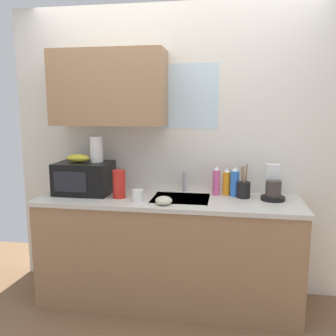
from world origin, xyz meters
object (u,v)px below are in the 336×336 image
coffee_maker (273,186)px  dish_soap_bottle_pink (216,181)px  dish_soap_bottle_orange (227,182)px  mug_white (138,196)px  microwave (84,178)px  utensil_crock (243,189)px  small_bowl (164,200)px  dish_soap_bottle_blue (235,182)px  banana_bunch (78,158)px  paper_towel_roll (97,149)px  cereal_canister (119,184)px

coffee_maker → dish_soap_bottle_pink: coffee_maker is taller
dish_soap_bottle_orange → mug_white: bearing=-154.0°
microwave → utensil_crock: size_ratio=1.65×
utensil_crock → small_bowl: (-0.60, -0.32, -0.04)m
microwave → dish_soap_bottle_blue: bearing=5.0°
dish_soap_bottle_pink → dish_soap_bottle_orange: size_ratio=1.07×
banana_bunch → dish_soap_bottle_orange: bearing=6.6°
dish_soap_bottle_orange → microwave: bearing=-173.1°
paper_towel_roll → coffee_maker: (1.47, 0.01, -0.28)m
dish_soap_bottle_orange → small_bowl: bearing=-139.8°
paper_towel_roll → dish_soap_bottle_blue: size_ratio=0.88×
microwave → small_bowl: bearing=-18.5°
paper_towel_roll → banana_bunch: bearing=-161.6°
dish_soap_bottle_blue → small_bowl: bearing=-146.0°
cereal_canister → small_bowl: cereal_canister is taller
dish_soap_bottle_pink → cereal_canister: dish_soap_bottle_pink is taller
dish_soap_bottle_orange → utensil_crock: bearing=-28.7°
utensil_crock → dish_soap_bottle_pink: bearing=165.8°
dish_soap_bottle_pink → cereal_canister: bearing=-163.8°
utensil_crock → dish_soap_bottle_orange: bearing=151.3°
dish_soap_bottle_pink → mug_white: size_ratio=2.62×
paper_towel_roll → cereal_canister: (0.24, -0.15, -0.27)m
coffee_maker → dish_soap_bottle_blue: bearing=170.4°
dish_soap_bottle_blue → cereal_canister: 0.96m
dish_soap_bottle_orange → dish_soap_bottle_pink: bearing=-168.1°
dish_soap_bottle_blue → utensil_crock: 0.09m
paper_towel_roll → mug_white: paper_towel_roll is taller
banana_bunch → dish_soap_bottle_pink: (1.17, 0.13, -0.19)m
banana_bunch → dish_soap_bottle_blue: 1.34m
dish_soap_bottle_orange → coffee_maker: bearing=-13.3°
small_bowl → coffee_maker: bearing=20.3°
paper_towel_roll → dish_soap_bottle_orange: paper_towel_roll is taller
dish_soap_bottle_orange → utensil_crock: (0.14, -0.08, -0.04)m
dish_soap_bottle_blue → banana_bunch: bearing=-175.3°
cereal_canister → utensil_crock: utensil_crock is taller
dish_soap_bottle_pink → cereal_canister: (-0.78, -0.23, -0.00)m
paper_towel_roll → small_bowl: (0.64, -0.30, -0.35)m
dish_soap_bottle_blue → cereal_canister: dish_soap_bottle_blue is taller
microwave → paper_towel_roll: size_ratio=2.09×
coffee_maker → small_bowl: size_ratio=2.15×
coffee_maker → dish_soap_bottle_pink: bearing=171.4°
dish_soap_bottle_pink → utensil_crock: bearing=-14.2°
cereal_canister → dish_soap_bottle_pink: bearing=16.2°
small_bowl → banana_bunch: bearing=162.4°
mug_white → dish_soap_bottle_orange: bearing=26.0°
banana_bunch → cereal_canister: size_ratio=0.87×
paper_towel_roll → coffee_maker: size_ratio=0.79×
cereal_canister → dish_soap_bottle_blue: bearing=12.6°
microwave → cereal_canister: size_ratio=2.01×
cereal_canister → utensil_crock: 1.02m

